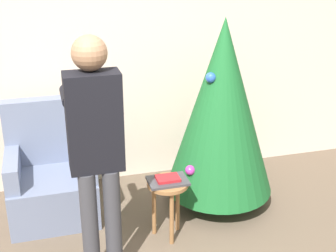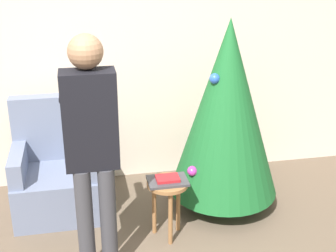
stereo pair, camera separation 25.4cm
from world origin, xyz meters
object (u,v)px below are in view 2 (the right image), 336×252
(christmas_tree, at_px, (227,109))
(person_standing, at_px, (91,139))
(armchair, at_px, (57,174))
(side_stool, at_px, (168,193))

(christmas_tree, xyz_separation_m, person_standing, (-1.19, -0.70, 0.11))
(christmas_tree, distance_m, armchair, 1.64)
(side_stool, bearing_deg, armchair, 144.70)
(armchair, xyz_separation_m, person_standing, (0.31, -0.94, 0.72))
(armchair, bearing_deg, side_stool, -35.30)
(christmas_tree, distance_m, side_stool, 0.90)
(armchair, xyz_separation_m, side_stool, (0.90, -0.64, 0.06))
(christmas_tree, bearing_deg, person_standing, -149.59)
(christmas_tree, height_order, person_standing, person_standing)
(armchair, bearing_deg, person_standing, -71.62)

